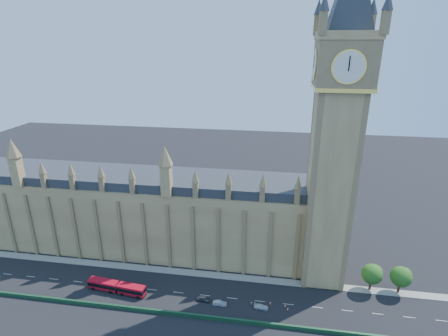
# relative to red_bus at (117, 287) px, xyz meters

# --- Properties ---
(ground) EXTENTS (400.00, 400.00, 0.00)m
(ground) POSITION_rel_red_bus_xyz_m (21.96, 2.38, -1.60)
(ground) COLOR black
(ground) RESTS_ON ground
(palace_westminster) EXTENTS (120.00, 20.00, 28.00)m
(palace_westminster) POSITION_rel_red_bus_xyz_m (-3.04, 24.38, 12.27)
(palace_westminster) COLOR olive
(palace_westminster) RESTS_ON ground
(elizabeth_tower) EXTENTS (20.59, 20.59, 105.00)m
(elizabeth_tower) POSITION_rel_red_bus_xyz_m (59.96, 16.37, 52.96)
(elizabeth_tower) COLOR olive
(elizabeth_tower) RESTS_ON ground
(bridge_parapet) EXTENTS (160.00, 0.60, 1.20)m
(bridge_parapet) POSITION_rel_red_bus_xyz_m (21.96, -6.62, -1.00)
(bridge_parapet) COLOR #1E4C2D
(bridge_parapet) RESTS_ON ground
(kerb_north) EXTENTS (160.00, 3.00, 0.16)m
(kerb_north) POSITION_rel_red_bus_xyz_m (21.96, 11.88, -1.52)
(kerb_north) COLOR gray
(kerb_north) RESTS_ON ground
(tree_east_near) EXTENTS (6.00, 6.00, 8.50)m
(tree_east_near) POSITION_rel_red_bus_xyz_m (74.19, 12.46, 4.05)
(tree_east_near) COLOR #382619
(tree_east_near) RESTS_ON ground
(tree_east_far) EXTENTS (6.00, 6.00, 8.50)m
(tree_east_far) POSITION_rel_red_bus_xyz_m (82.19, 12.46, 4.05)
(tree_east_far) COLOR #382619
(tree_east_far) RESTS_ON ground
(red_bus) EXTENTS (18.03, 4.47, 3.04)m
(red_bus) POSITION_rel_red_bus_xyz_m (0.00, 0.00, 0.00)
(red_bus) COLOR #B90C1F
(red_bus) RESTS_ON ground
(car_grey) EXTENTS (4.09, 2.02, 1.34)m
(car_grey) POSITION_rel_red_bus_xyz_m (26.04, 0.09, -0.93)
(car_grey) COLOR #3C3E43
(car_grey) RESTS_ON ground
(car_silver) EXTENTS (3.90, 1.40, 1.28)m
(car_silver) POSITION_rel_red_bus_xyz_m (30.92, -0.89, -0.96)
(car_silver) COLOR #9FA3A6
(car_silver) RESTS_ON ground
(car_white) EXTENTS (4.17, 2.04, 1.17)m
(car_white) POSITION_rel_red_bus_xyz_m (42.43, -0.44, -1.01)
(car_white) COLOR silver
(car_white) RESTS_ON ground
(cone_a) EXTENTS (0.51, 0.51, 0.65)m
(cone_a) POSITION_rel_red_bus_xyz_m (39.70, 1.04, -1.28)
(cone_a) COLOR black
(cone_a) RESTS_ON ground
(cone_b) EXTENTS (0.55, 0.55, 0.68)m
(cone_b) POSITION_rel_red_bus_xyz_m (44.95, 1.64, -1.26)
(cone_b) COLOR black
(cone_b) RESTS_ON ground
(cone_c) EXTENTS (0.41, 0.41, 0.62)m
(cone_c) POSITION_rel_red_bus_xyz_m (49.07, 1.17, -1.29)
(cone_c) COLOR black
(cone_c) RESTS_ON ground
(cone_d) EXTENTS (0.55, 0.55, 0.71)m
(cone_d) POSITION_rel_red_bus_xyz_m (49.74, -0.02, -1.25)
(cone_d) COLOR black
(cone_d) RESTS_ON ground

